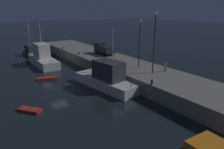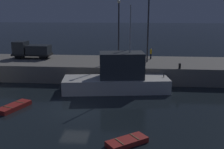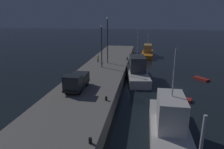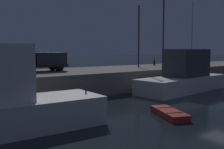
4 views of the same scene
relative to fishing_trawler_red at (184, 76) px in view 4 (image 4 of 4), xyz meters
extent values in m
plane|color=black|center=(-3.55, -6.65, -1.59)|extent=(320.00, 320.00, 0.00)
cube|color=gray|center=(-3.55, 6.66, -0.52)|extent=(66.23, 8.74, 2.14)
cube|color=silver|center=(-0.23, -0.03, -0.82)|extent=(12.14, 5.19, 1.54)
cube|color=#33383D|center=(0.39, 0.05, 1.37)|extent=(5.18, 3.44, 2.86)
cylinder|color=silver|center=(1.28, 0.17, 5.33)|extent=(0.14, 0.14, 5.07)
cylinder|color=#262626|center=(5.13, 0.70, 0.20)|extent=(0.10, 0.10, 0.50)
cube|color=silver|center=(-19.09, -3.82, -0.77)|extent=(11.08, 3.66, 1.65)
cylinder|color=#262626|center=(-14.01, -3.87, 0.31)|extent=(0.10, 0.10, 0.50)
cube|color=#B22823|center=(-9.26, -6.47, -1.39)|extent=(2.35, 3.60, 0.41)
cube|color=olive|center=(-9.52, -7.17, -1.16)|extent=(1.07, 0.47, 0.04)
cube|color=olive|center=(-9.00, -5.78, -1.16)|extent=(1.07, 0.47, 0.04)
cylinder|color=#38383D|center=(-0.40, 6.89, 4.38)|extent=(0.20, 0.20, 7.65)
sphere|color=#F9EFCC|center=(-0.40, 6.89, 8.38)|extent=(0.44, 0.44, 0.44)
cylinder|color=#38383D|center=(3.45, 6.44, 5.04)|extent=(0.20, 0.20, 8.97)
cylinder|color=black|center=(-14.55, 6.83, 1.00)|extent=(0.90, 0.28, 0.90)
cylinder|color=black|center=(-14.54, 8.63, 1.00)|extent=(0.90, 0.28, 0.90)
cylinder|color=black|center=(-11.06, 6.83, 1.00)|extent=(0.90, 0.28, 0.90)
cylinder|color=black|center=(-11.06, 8.63, 1.00)|extent=(0.90, 0.28, 0.90)
cube|color=black|center=(-12.80, 7.73, 1.13)|extent=(5.45, 2.15, 0.25)
cube|color=#23282D|center=(-14.44, 7.73, 2.11)|extent=(1.74, 2.14, 1.72)
cube|color=#23282D|center=(-11.82, 7.73, 1.86)|extent=(3.16, 2.15, 1.21)
cylinder|color=black|center=(4.01, 8.52, 0.92)|extent=(0.12, 0.12, 0.74)
cylinder|color=black|center=(4.10, 8.79, 0.92)|extent=(0.12, 0.12, 0.74)
cylinder|color=yellow|center=(4.05, 8.65, 1.60)|extent=(0.36, 0.36, 0.61)
sphere|color=tan|center=(4.05, 8.65, 2.02)|extent=(0.18, 0.18, 0.18)
cylinder|color=black|center=(7.14, 2.60, 0.88)|extent=(0.28, 0.28, 0.64)
cylinder|color=black|center=(-15.90, 3.11, 0.80)|extent=(0.28, 0.28, 0.50)
camera|label=1|loc=(26.93, -17.78, 10.75)|focal=34.92mm
camera|label=2|loc=(1.87, -29.09, 7.46)|focal=43.10mm
camera|label=3|loc=(-37.43, -1.03, 10.20)|focal=32.02mm
camera|label=4|loc=(-21.99, -18.10, 2.76)|focal=42.13mm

